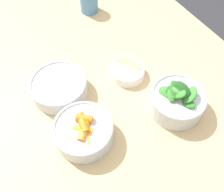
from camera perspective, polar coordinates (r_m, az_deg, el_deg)
ground_plane at (r=1.51m, az=-2.88°, el=-15.99°), size 10.00×10.00×0.00m
dining_table at (r=0.89m, az=-4.70°, el=-2.34°), size 1.29×1.07×0.78m
bowl_carrots at (r=0.70m, az=-6.56°, el=-7.96°), size 0.17×0.17×0.08m
bowl_greens at (r=0.76m, az=14.64°, el=-0.99°), size 0.16×0.16×0.12m
bowl_beans_hotdog at (r=0.80m, az=-11.97°, el=1.97°), size 0.18×0.18×0.06m
bowl_cookies at (r=0.83m, az=3.56°, el=5.80°), size 0.12×0.11×0.04m
cup at (r=1.07m, az=-5.30°, el=20.64°), size 0.07×0.07×0.08m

